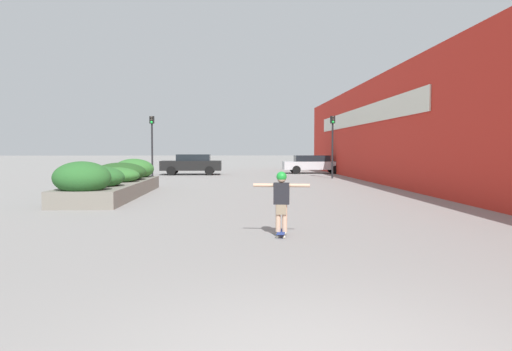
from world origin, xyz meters
TOP-DOWN VIEW (x-y plane):
  - building_wall_right at (7.09, 18.32)m, footprint 0.67×48.24m
  - planter_box at (-5.30, 15.44)m, footprint 2.18×9.15m
  - skateboard at (0.28, 6.15)m, footprint 0.26×0.68m
  - skateboarder at (0.28, 6.15)m, footprint 1.15×0.25m
  - car_leftmost at (5.28, 33.11)m, footprint 4.67×1.84m
  - car_center_left at (-3.68, 31.51)m, footprint 4.24×1.95m
  - traffic_light_left at (-5.77, 27.25)m, footprint 0.28×0.30m
  - traffic_light_right at (5.39, 26.58)m, footprint 0.28×0.30m

SIDE VIEW (x-z plane):
  - skateboard at x=0.28m, z-range 0.02..0.12m
  - planter_box at x=-5.30m, z-range -0.10..1.33m
  - car_leftmost at x=5.28m, z-range 0.05..1.40m
  - car_center_left at x=-3.68m, z-range 0.05..1.49m
  - skateboarder at x=0.28m, z-range 0.23..1.46m
  - traffic_light_left at x=-5.77m, z-range 0.67..4.51m
  - traffic_light_right at x=5.39m, z-range 0.67..4.52m
  - building_wall_right at x=7.09m, z-range 0.01..5.65m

